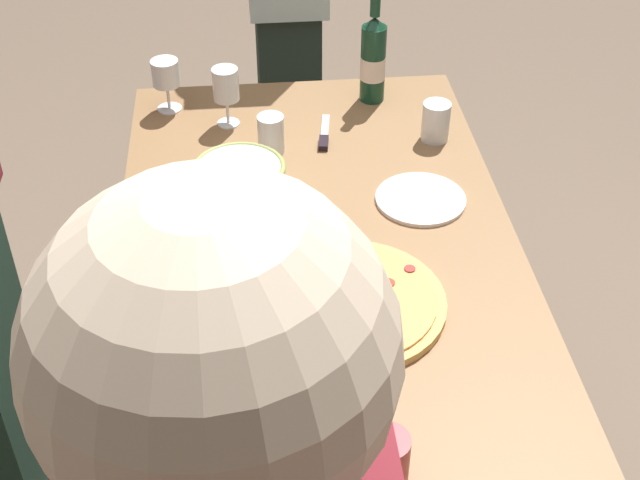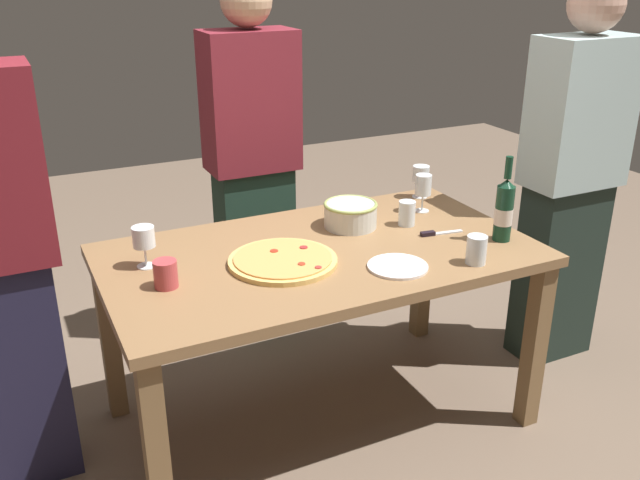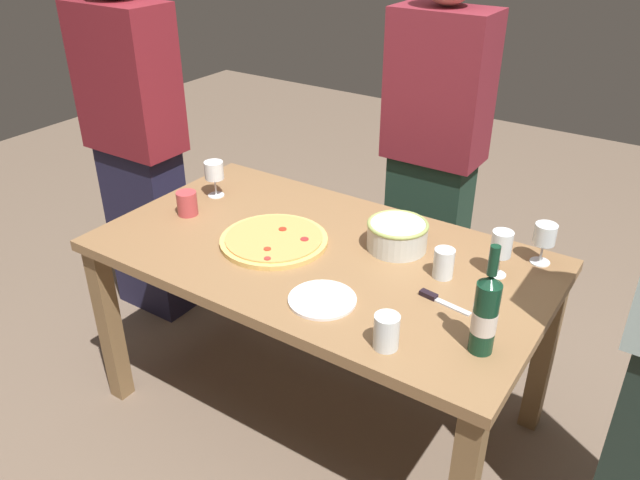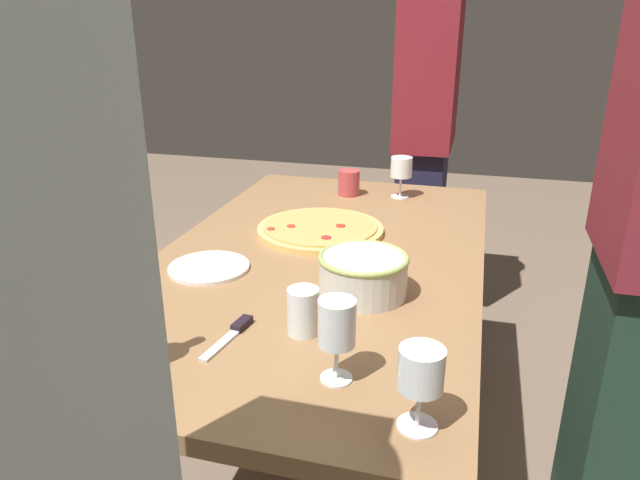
# 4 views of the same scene
# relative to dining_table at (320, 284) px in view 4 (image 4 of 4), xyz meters

# --- Properties ---
(ground_plane) EXTENTS (8.00, 8.00, 0.00)m
(ground_plane) POSITION_rel_dining_table_xyz_m (0.00, 0.00, -0.66)
(ground_plane) COLOR #705C4C
(dining_table) EXTENTS (1.60, 0.90, 0.75)m
(dining_table) POSITION_rel_dining_table_xyz_m (0.00, 0.00, 0.00)
(dining_table) COLOR olive
(dining_table) RESTS_ON ground
(pizza) EXTENTS (0.39, 0.39, 0.03)m
(pizza) POSITION_rel_dining_table_xyz_m (-0.17, -0.05, 0.10)
(pizza) COLOR #E4B762
(pizza) RESTS_ON dining_table
(serving_bowl) EXTENTS (0.22, 0.22, 0.10)m
(serving_bowl) POSITION_rel_dining_table_xyz_m (0.22, 0.17, 0.15)
(serving_bowl) COLOR silver
(serving_bowl) RESTS_ON dining_table
(wine_bottle) EXTENTS (0.07, 0.07, 0.33)m
(wine_bottle) POSITION_rel_dining_table_xyz_m (0.68, -0.21, 0.22)
(wine_bottle) COLOR #123824
(wine_bottle) RESTS_ON dining_table
(wine_glass_near_pizza) EXTENTS (0.08, 0.08, 0.15)m
(wine_glass_near_pizza) POSITION_rel_dining_table_xyz_m (-0.62, 0.14, 0.20)
(wine_glass_near_pizza) COLOR white
(wine_glass_near_pizza) RESTS_ON dining_table
(wine_glass_by_bottle) EXTENTS (0.07, 0.07, 0.15)m
(wine_glass_by_bottle) POSITION_rel_dining_table_xyz_m (0.68, 0.35, 0.20)
(wine_glass_by_bottle) COLOR white
(wine_glass_by_bottle) RESTS_ON dining_table
(wine_glass_far_left) EXTENTS (0.07, 0.07, 0.16)m
(wine_glass_far_left) POSITION_rel_dining_table_xyz_m (0.58, 0.19, 0.21)
(wine_glass_far_left) COLOR white
(wine_glass_far_left) RESTS_ON dining_table
(cup_amber) EXTENTS (0.07, 0.07, 0.10)m
(cup_amber) POSITION_rel_dining_table_xyz_m (0.45, -0.35, 0.15)
(cup_amber) COLOR white
(cup_amber) RESTS_ON dining_table
(cup_ceramic) EXTENTS (0.08, 0.08, 0.09)m
(cup_ceramic) POSITION_rel_dining_table_xyz_m (-0.59, -0.05, 0.14)
(cup_ceramic) COLOR #B84145
(cup_ceramic) RESTS_ON dining_table
(cup_spare) EXTENTS (0.07, 0.07, 0.10)m
(cup_spare) POSITION_rel_dining_table_xyz_m (0.43, 0.08, 0.14)
(cup_spare) COLOR white
(cup_spare) RESTS_ON dining_table
(side_plate) EXTENTS (0.22, 0.22, 0.01)m
(side_plate) POSITION_rel_dining_table_xyz_m (0.18, -0.26, 0.10)
(side_plate) COLOR white
(side_plate) RESTS_ON dining_table
(pizza_knife) EXTENTS (0.18, 0.05, 0.02)m
(pizza_knife) POSITION_rel_dining_table_xyz_m (0.48, -0.06, 0.10)
(pizza_knife) COLOR silver
(pizza_knife) RESTS_ON dining_table
(person_guest_right) EXTENTS (0.44, 0.24, 1.71)m
(person_guest_right) POSITION_rel_dining_table_xyz_m (-1.12, 0.17, 0.21)
(person_guest_right) COLOR #1F1D36
(person_guest_right) RESTS_ON ground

